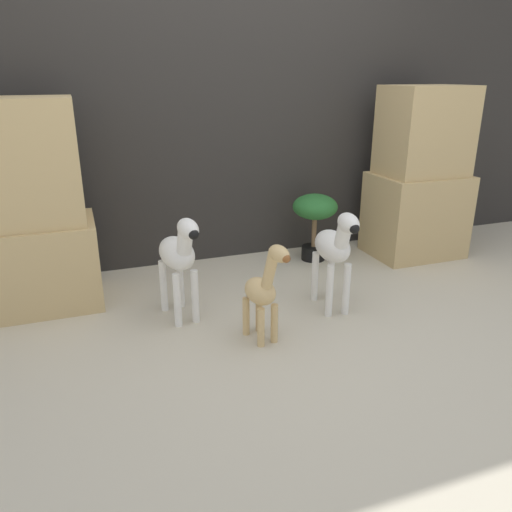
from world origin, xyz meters
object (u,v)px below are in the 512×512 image
zebra_left (179,255)px  potted_palm_front (315,214)px  giraffe_figurine (263,290)px  zebra_right (335,248)px

zebra_left → potted_palm_front: 1.31m
zebra_left → giraffe_figurine: zebra_left is taller
zebra_left → zebra_right: bearing=-12.3°
zebra_right → potted_palm_front: bearing=71.4°
giraffe_figurine → potted_palm_front: (0.80, 1.03, 0.07)m
giraffe_figurine → potted_palm_front: size_ratio=1.14×
zebra_right → potted_palm_front: 0.86m
zebra_right → giraffe_figurine: size_ratio=1.11×
zebra_left → potted_palm_front: size_ratio=1.27×
zebra_left → potted_palm_front: (1.15, 0.63, -0.03)m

